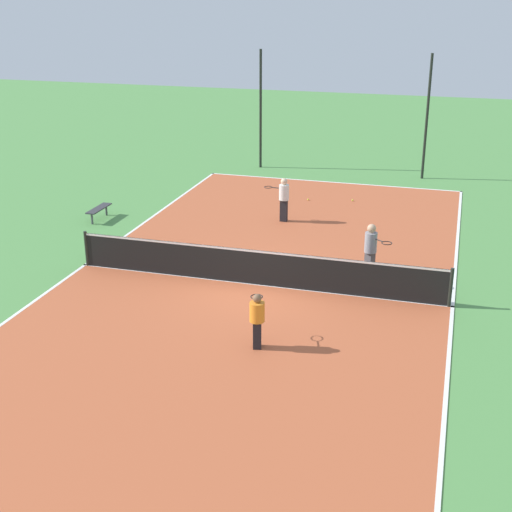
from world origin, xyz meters
name	(u,v)px	position (x,y,z in m)	size (l,w,h in m)	color
ground_plane	(256,285)	(0.00, 0.00, 0.00)	(80.00, 80.00, 0.00)	#518E47
court_surface	(256,285)	(0.00, 0.00, 0.01)	(11.17, 24.03, 0.02)	#B75633
tennis_net	(256,266)	(0.00, 0.00, 0.58)	(10.97, 0.10, 1.10)	black
bench	(99,210)	(-7.31, 4.32, 0.38)	(0.36, 1.41, 0.45)	#333338
player_baseline_gray	(371,248)	(3.10, 1.28, 1.01)	(0.95, 0.81, 1.71)	#4C4C51
player_center_orange	(257,318)	(1.09, -3.68, 0.80)	(0.59, 0.99, 1.39)	black
player_far_white	(284,197)	(-0.69, 5.99, 0.95)	(0.95, 0.38, 1.62)	black
tennis_ball_near_net	(353,200)	(1.36, 9.27, 0.06)	(0.07, 0.07, 0.07)	#CCE033
tennis_ball_far_baseline	(337,274)	(2.13, 1.31, 0.06)	(0.07, 0.07, 0.07)	#CCE033
tennis_ball_right_alley	(308,199)	(-0.38, 8.88, 0.06)	(0.07, 0.07, 0.07)	#CCE033
tennis_ball_midcourt	(158,255)	(-3.69, 1.37, 0.06)	(0.07, 0.07, 0.07)	#CCE033
fence_post_back_left	(261,110)	(-3.79, 13.85, 2.73)	(0.12, 0.12, 5.46)	black
fence_post_back_right	(427,118)	(3.79, 13.85, 2.73)	(0.12, 0.12, 5.46)	black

